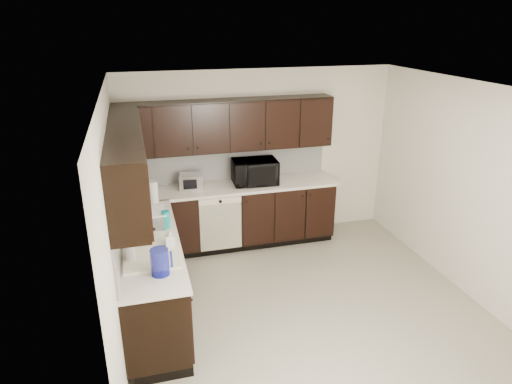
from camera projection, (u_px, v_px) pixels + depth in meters
floor at (304, 305)px, 5.34m from camera, size 4.00×4.00×0.00m
ceiling at (313, 89)px, 4.45m from camera, size 4.00×4.00×0.00m
wall_back at (258, 156)px, 6.70m from camera, size 4.00×0.02×2.50m
wall_left at (114, 228)px, 4.41m from camera, size 0.02×4.00×2.50m
wall_right at (466, 189)px, 5.39m from camera, size 0.02×4.00×2.50m
wall_front at (415, 317)px, 3.09m from camera, size 4.00×0.02×2.50m
lower_cabinets at (202, 242)px, 5.95m from camera, size 3.00×2.80×0.90m
countertop at (200, 206)px, 5.77m from camera, size 3.03×2.83×0.04m
backsplash at (181, 183)px, 5.81m from camera, size 3.00×2.80×0.48m
upper_cabinets at (188, 139)px, 5.53m from camera, size 3.00×2.80×0.70m
dishwasher at (221, 221)px, 6.25m from camera, size 0.58×0.04×0.78m
sink at (151, 258)px, 4.61m from camera, size 0.54×0.82×0.42m
microwave at (255, 172)px, 6.44m from camera, size 0.64×0.45×0.34m
soap_bottle_a at (170, 238)px, 4.65m from camera, size 0.09×0.10×0.20m
soap_bottle_b at (130, 249)px, 4.38m from camera, size 0.11×0.11×0.26m
toaster_oven at (192, 181)px, 6.28m from camera, size 0.36×0.29×0.20m
storage_bin at (146, 219)px, 5.14m from camera, size 0.45×0.36×0.17m
blue_pitcher at (160, 262)px, 4.15m from camera, size 0.21×0.21×0.25m
teal_tumbler at (166, 220)px, 5.08m from camera, size 0.12×0.12×0.20m
paper_towel_roll at (153, 192)px, 5.79m from camera, size 0.14×0.14×0.28m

